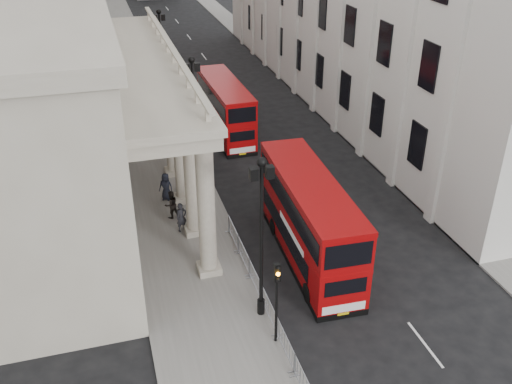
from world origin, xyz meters
name	(u,v)px	position (x,y,z in m)	size (l,w,h in m)	color
ground	(301,372)	(0.00, 0.00, 0.00)	(260.00, 260.00, 0.00)	black
sidewalk_west	(148,125)	(-3.00, 30.00, 0.06)	(6.00, 140.00, 0.12)	slate
sidewalk_east	(326,106)	(13.50, 30.00, 0.06)	(3.00, 140.00, 0.12)	slate
kerb	(182,121)	(-0.05, 30.00, 0.07)	(0.20, 140.00, 0.14)	slate
portico_building	(37,118)	(-10.50, 18.00, 6.00)	(9.00, 28.00, 12.00)	gray
lamp_post_south	(261,229)	(-0.60, 4.00, 4.91)	(1.05, 0.44, 8.32)	black
lamp_post_mid	(194,108)	(-0.60, 20.00, 4.91)	(1.05, 0.44, 8.32)	black
lamp_post_north	(162,49)	(-0.60, 36.00, 4.91)	(1.05, 0.44, 8.32)	black
traffic_light	(277,289)	(-0.50, 1.98, 3.11)	(0.28, 0.33, 4.30)	black
crowd_barriers	(277,327)	(-0.35, 2.23, 0.67)	(0.50, 18.75, 1.10)	gray
bus_near	(309,218)	(3.31, 8.06, 2.47)	(3.09, 11.07, 4.74)	#8F0608
bus_far	(225,107)	(3.06, 26.50, 2.28)	(2.64, 10.14, 4.36)	#990708
pedestrian_a	(182,217)	(-3.01, 12.39, 1.04)	(0.67, 0.44, 1.84)	black
pedestrian_b	(171,204)	(-3.37, 14.09, 1.03)	(0.88, 0.69, 1.81)	black
pedestrian_c	(166,187)	(-3.34, 16.45, 1.06)	(0.91, 0.60, 1.87)	black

